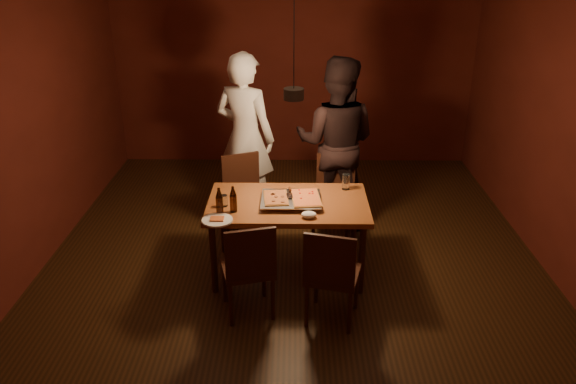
{
  "coord_description": "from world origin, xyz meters",
  "views": [
    {
      "loc": [
        0.01,
        -4.86,
        2.96
      ],
      "look_at": [
        -0.05,
        -0.1,
        0.85
      ],
      "focal_mm": 35.0,
      "sensor_mm": 36.0,
      "label": 1
    }
  ],
  "objects_px": {
    "dining_table": "(288,209)",
    "chair_far_right": "(334,189)",
    "chair_far_left": "(244,188)",
    "pendant_lamp": "(294,93)",
    "diner_white": "(245,138)",
    "pizza_tray": "(291,201)",
    "chair_near_right": "(331,269)",
    "chair_near_left": "(249,262)",
    "beer_bottle_a": "(219,201)",
    "plate_slice": "(217,220)",
    "beer_bottle_b": "(233,199)",
    "diner_dark": "(336,143)"
  },
  "relations": [
    {
      "from": "beer_bottle_b",
      "to": "plate_slice",
      "type": "distance_m",
      "value": 0.25
    },
    {
      "from": "chair_far_left",
      "to": "beer_bottle_a",
      "type": "height_order",
      "value": "beer_bottle_a"
    },
    {
      "from": "beer_bottle_b",
      "to": "pendant_lamp",
      "type": "bearing_deg",
      "value": 30.13
    },
    {
      "from": "pizza_tray",
      "to": "chair_near_right",
      "type": "bearing_deg",
      "value": -68.75
    },
    {
      "from": "chair_far_left",
      "to": "pizza_tray",
      "type": "xyz_separation_m",
      "value": [
        0.51,
        -0.83,
        0.24
      ]
    },
    {
      "from": "dining_table",
      "to": "diner_white",
      "type": "bearing_deg",
      "value": 111.73
    },
    {
      "from": "chair_near_left",
      "to": "plate_slice",
      "type": "bearing_deg",
      "value": 116.49
    },
    {
      "from": "plate_slice",
      "to": "diner_dark",
      "type": "relative_size",
      "value": 0.14
    },
    {
      "from": "pizza_tray",
      "to": "beer_bottle_a",
      "type": "bearing_deg",
      "value": -161.88
    },
    {
      "from": "chair_far_left",
      "to": "chair_near_right",
      "type": "height_order",
      "value": "same"
    },
    {
      "from": "pizza_tray",
      "to": "chair_far_right",
      "type": "bearing_deg",
      "value": 59.19
    },
    {
      "from": "dining_table",
      "to": "chair_far_right",
      "type": "xyz_separation_m",
      "value": [
        0.49,
        0.79,
        -0.14
      ]
    },
    {
      "from": "chair_far_left",
      "to": "chair_far_right",
      "type": "xyz_separation_m",
      "value": [
        0.98,
        -0.01,
        0.0
      ]
    },
    {
      "from": "beer_bottle_b",
      "to": "diner_dark",
      "type": "height_order",
      "value": "diner_dark"
    },
    {
      "from": "diner_dark",
      "to": "plate_slice",
      "type": "bearing_deg",
      "value": 67.39
    },
    {
      "from": "chair_near_right",
      "to": "plate_slice",
      "type": "distance_m",
      "value": 1.09
    },
    {
      "from": "plate_slice",
      "to": "diner_white",
      "type": "height_order",
      "value": "diner_white"
    },
    {
      "from": "beer_bottle_a",
      "to": "plate_slice",
      "type": "height_order",
      "value": "beer_bottle_a"
    },
    {
      "from": "chair_near_left",
      "to": "pendant_lamp",
      "type": "xyz_separation_m",
      "value": [
        0.37,
        0.84,
        1.22
      ]
    },
    {
      "from": "diner_white",
      "to": "plate_slice",
      "type": "bearing_deg",
      "value": 109.55
    },
    {
      "from": "pizza_tray",
      "to": "dining_table",
      "type": "bearing_deg",
      "value": 134.09
    },
    {
      "from": "plate_slice",
      "to": "dining_table",
      "type": "bearing_deg",
      "value": 33.4
    },
    {
      "from": "chair_far_right",
      "to": "chair_near_left",
      "type": "relative_size",
      "value": 0.96
    },
    {
      "from": "pizza_tray",
      "to": "diner_dark",
      "type": "relative_size",
      "value": 0.29
    },
    {
      "from": "chair_near_right",
      "to": "beer_bottle_a",
      "type": "xyz_separation_m",
      "value": [
        -0.97,
        0.58,
        0.34
      ]
    },
    {
      "from": "chair_near_right",
      "to": "diner_white",
      "type": "xyz_separation_m",
      "value": [
        -0.86,
        2.08,
        0.43
      ]
    },
    {
      "from": "chair_far_right",
      "to": "chair_near_right",
      "type": "height_order",
      "value": "same"
    },
    {
      "from": "chair_far_left",
      "to": "pendant_lamp",
      "type": "xyz_separation_m",
      "value": [
        0.54,
        -0.71,
        1.22
      ]
    },
    {
      "from": "chair_near_right",
      "to": "plate_slice",
      "type": "bearing_deg",
      "value": 170.71
    },
    {
      "from": "pizza_tray",
      "to": "diner_white",
      "type": "height_order",
      "value": "diner_white"
    },
    {
      "from": "chair_near_right",
      "to": "beer_bottle_a",
      "type": "relative_size",
      "value": 2.09
    },
    {
      "from": "chair_near_right",
      "to": "chair_far_left",
      "type": "bearing_deg",
      "value": 131.96
    },
    {
      "from": "beer_bottle_b",
      "to": "diner_white",
      "type": "distance_m",
      "value": 1.46
    },
    {
      "from": "chair_far_right",
      "to": "beer_bottle_b",
      "type": "relative_size",
      "value": 2.02
    },
    {
      "from": "chair_far_right",
      "to": "chair_near_right",
      "type": "bearing_deg",
      "value": 96.36
    },
    {
      "from": "chair_far_right",
      "to": "chair_near_right",
      "type": "distance_m",
      "value": 1.63
    },
    {
      "from": "chair_far_right",
      "to": "pendant_lamp",
      "type": "distance_m",
      "value": 1.47
    },
    {
      "from": "chair_near_left",
      "to": "chair_near_right",
      "type": "relative_size",
      "value": 1.0
    },
    {
      "from": "chair_near_right",
      "to": "diner_dark",
      "type": "height_order",
      "value": "diner_dark"
    },
    {
      "from": "chair_far_left",
      "to": "pendant_lamp",
      "type": "relative_size",
      "value": 0.5
    },
    {
      "from": "diner_dark",
      "to": "chair_far_left",
      "type": "bearing_deg",
      "value": 31.33
    },
    {
      "from": "pendant_lamp",
      "to": "diner_dark",
      "type": "bearing_deg",
      "value": 65.5
    },
    {
      "from": "chair_far_left",
      "to": "beer_bottle_a",
      "type": "distance_m",
      "value": 1.11
    },
    {
      "from": "chair_far_left",
      "to": "diner_white",
      "type": "relative_size",
      "value": 0.29
    },
    {
      "from": "beer_bottle_a",
      "to": "plate_slice",
      "type": "xyz_separation_m",
      "value": [
        -0.01,
        -0.15,
        -0.11
      ]
    },
    {
      "from": "chair_far_right",
      "to": "chair_near_left",
      "type": "distance_m",
      "value": 1.73
    },
    {
      "from": "dining_table",
      "to": "pendant_lamp",
      "type": "height_order",
      "value": "pendant_lamp"
    },
    {
      "from": "chair_near_right",
      "to": "beer_bottle_b",
      "type": "relative_size",
      "value": 2.1
    },
    {
      "from": "chair_near_right",
      "to": "plate_slice",
      "type": "height_order",
      "value": "chair_near_right"
    },
    {
      "from": "chair_far_right",
      "to": "beer_bottle_b",
      "type": "xyz_separation_m",
      "value": [
        -0.98,
        -1.0,
        0.33
      ]
    }
  ]
}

